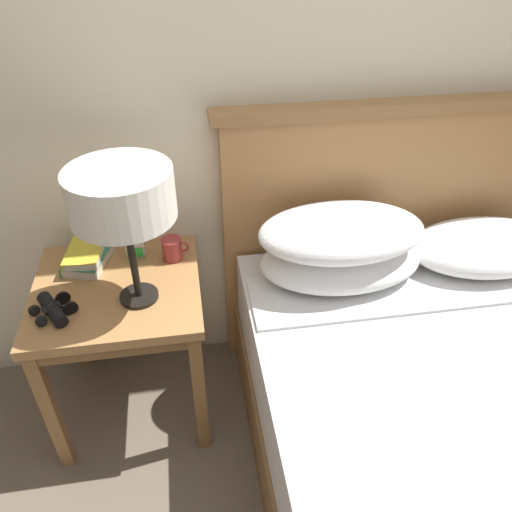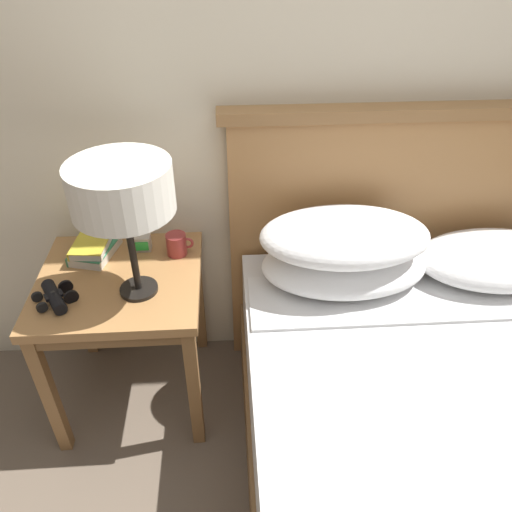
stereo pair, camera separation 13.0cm
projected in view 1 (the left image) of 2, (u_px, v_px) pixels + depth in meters
The scene contains 9 objects.
wall_back at pixel (281, 54), 1.68m from camera, with size 8.00×0.06×2.60m.
nightstand at pixel (120, 302), 1.80m from camera, with size 0.58×0.58×0.63m.
bed at pixel (480, 463), 1.53m from camera, with size 1.44×2.05×1.14m.
table_lamp at pixel (121, 197), 1.46m from camera, with size 0.32×0.32×0.48m.
book_on_nightstand at pixel (88, 259), 1.84m from camera, with size 0.18×0.23×0.04m.
book_stacked_on_top at pixel (84, 253), 1.82m from camera, with size 0.14×0.20×0.03m.
binoculars_pair at pixel (53, 309), 1.61m from camera, with size 0.16×0.16×0.05m.
coffee_mug at pixel (172, 249), 1.85m from camera, with size 0.10×0.08×0.08m.
alarm_clock at pixel (136, 249), 1.87m from camera, with size 0.07×0.05×0.06m.
Camera 1 is at (-0.36, -0.66, 1.73)m, focal length 35.00 mm.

